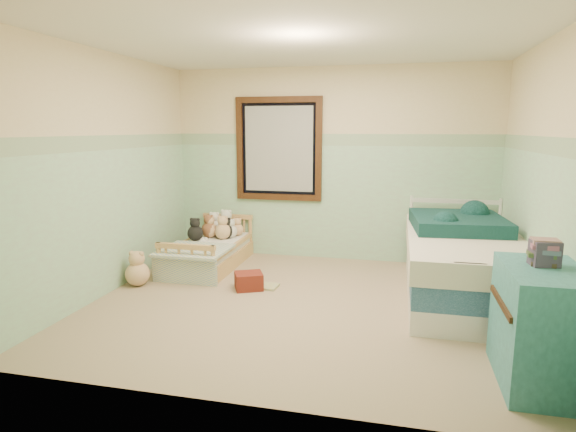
% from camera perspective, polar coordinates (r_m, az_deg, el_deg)
% --- Properties ---
extents(floor, '(4.20, 3.60, 0.02)m').
position_cam_1_polar(floor, '(4.81, 1.92, -10.64)').
color(floor, '#8A6F55').
rests_on(floor, ground).
extents(ceiling, '(4.20, 3.60, 0.02)m').
position_cam_1_polar(ceiling, '(4.56, 2.12, 20.42)').
color(ceiling, silver).
rests_on(ceiling, wall_back).
extents(wall_back, '(4.20, 0.04, 2.50)m').
position_cam_1_polar(wall_back, '(6.28, 5.19, 6.10)').
color(wall_back, beige).
rests_on(wall_back, floor).
extents(wall_front, '(4.20, 0.04, 2.50)m').
position_cam_1_polar(wall_front, '(2.78, -5.14, 0.71)').
color(wall_front, beige).
rests_on(wall_front, floor).
extents(wall_left, '(0.04, 3.60, 2.50)m').
position_cam_1_polar(wall_left, '(5.33, -20.82, 4.70)').
color(wall_left, beige).
rests_on(wall_left, floor).
extents(wall_right, '(0.04, 3.60, 2.50)m').
position_cam_1_polar(wall_right, '(4.60, 28.67, 3.31)').
color(wall_right, beige).
rests_on(wall_right, floor).
extents(wainscot_mint, '(4.20, 0.01, 1.50)m').
position_cam_1_polar(wainscot_mint, '(6.32, 5.10, 1.57)').
color(wainscot_mint, '#91AD93').
rests_on(wainscot_mint, floor).
extents(border_strip, '(4.20, 0.01, 0.15)m').
position_cam_1_polar(border_strip, '(6.25, 5.22, 9.06)').
color(border_strip, '#3D7144').
rests_on(border_strip, wall_back).
extents(window_frame, '(1.16, 0.06, 1.36)m').
position_cam_1_polar(window_frame, '(6.37, -1.14, 8.00)').
color(window_frame, black).
rests_on(window_frame, wall_back).
extents(window_blinds, '(0.92, 0.01, 1.12)m').
position_cam_1_polar(window_blinds, '(6.38, -1.12, 8.00)').
color(window_blinds, '#B1B2AC').
rests_on(window_blinds, window_frame).
extents(toddler_bed_frame, '(0.72, 1.43, 0.18)m').
position_cam_1_polar(toddler_bed_frame, '(6.14, -9.36, -5.09)').
color(toddler_bed_frame, '#A8724E').
rests_on(toddler_bed_frame, floor).
extents(toddler_mattress, '(0.65, 1.37, 0.12)m').
position_cam_1_polar(toddler_mattress, '(6.10, -9.41, -3.72)').
color(toddler_mattress, white).
rests_on(toddler_mattress, toddler_bed_frame).
extents(patchwork_quilt, '(0.78, 0.72, 0.03)m').
position_cam_1_polar(patchwork_quilt, '(5.68, -11.14, -4.03)').
color(patchwork_quilt, '#6B8EBB').
rests_on(patchwork_quilt, toddler_mattress).
extents(plush_bed_brown, '(0.19, 0.19, 0.19)m').
position_cam_1_polar(plush_bed_brown, '(6.57, -9.00, -1.31)').
color(plush_bed_brown, brown).
rests_on(plush_bed_brown, toddler_mattress).
extents(plush_bed_white, '(0.23, 0.23, 0.23)m').
position_cam_1_polar(plush_bed_white, '(6.49, -7.37, -1.21)').
color(plush_bed_white, silver).
rests_on(plush_bed_white, toddler_mattress).
extents(plush_bed_tan, '(0.20, 0.20, 0.20)m').
position_cam_1_polar(plush_bed_tan, '(6.35, -9.32, -1.67)').
color(plush_bed_tan, '#DBAC7D').
rests_on(plush_bed_tan, toddler_mattress).
extents(plush_bed_dark, '(0.19, 0.19, 0.19)m').
position_cam_1_polar(plush_bed_dark, '(6.27, -7.38, -1.83)').
color(plush_bed_dark, black).
rests_on(plush_bed_dark, toddler_mattress).
extents(plush_floor_cream, '(0.23, 0.23, 0.23)m').
position_cam_1_polar(plush_floor_cream, '(6.28, -10.19, -4.53)').
color(plush_floor_cream, white).
rests_on(plush_floor_cream, floor).
extents(plush_floor_tan, '(0.27, 0.27, 0.27)m').
position_cam_1_polar(plush_floor_tan, '(5.57, -17.55, -6.62)').
color(plush_floor_tan, '#DBAC7D').
rests_on(plush_floor_tan, floor).
extents(twin_bed_frame, '(1.09, 2.18, 0.22)m').
position_cam_1_polar(twin_bed_frame, '(5.27, 20.13, -8.00)').
color(twin_bed_frame, white).
rests_on(twin_bed_frame, floor).
extents(twin_boxspring, '(1.09, 2.18, 0.22)m').
position_cam_1_polar(twin_boxspring, '(5.21, 20.28, -5.70)').
color(twin_boxspring, navy).
rests_on(twin_boxspring, twin_bed_frame).
extents(twin_mattress, '(1.13, 2.22, 0.22)m').
position_cam_1_polar(twin_mattress, '(5.15, 20.43, -3.35)').
color(twin_mattress, beige).
rests_on(twin_mattress, twin_boxspring).
extents(teal_blanket, '(1.00, 1.05, 0.14)m').
position_cam_1_polar(teal_blanket, '(5.40, 19.64, -0.73)').
color(teal_blanket, black).
rests_on(teal_blanket, twin_mattress).
extents(dresser, '(0.51, 0.81, 0.81)m').
position_cam_1_polar(dresser, '(3.70, 27.99, -11.62)').
color(dresser, '#2D666C').
rests_on(dresser, floor).
extents(book_stack, '(0.19, 0.16, 0.17)m').
position_cam_1_polar(book_stack, '(3.63, 28.35, -3.94)').
color(book_stack, '#45232B').
rests_on(book_stack, dresser).
extents(red_pillow, '(0.37, 0.35, 0.18)m').
position_cam_1_polar(red_pillow, '(5.23, -4.72, -7.75)').
color(red_pillow, '#981905').
rests_on(red_pillow, floor).
extents(floor_book, '(0.30, 0.24, 0.03)m').
position_cam_1_polar(floor_book, '(5.30, -2.80, -8.37)').
color(floor_book, yellow).
rests_on(floor_book, floor).
extents(extra_plush_0, '(0.21, 0.21, 0.21)m').
position_cam_1_polar(extra_plush_0, '(6.23, -7.79, -1.81)').
color(extra_plush_0, '#DBAC7D').
rests_on(extra_plush_0, toddler_mattress).
extents(extra_plush_1, '(0.20, 0.20, 0.20)m').
position_cam_1_polar(extra_plush_1, '(6.19, -11.03, -2.02)').
color(extra_plush_1, black).
rests_on(extra_plush_1, toddler_mattress).
extents(extra_plush_2, '(0.16, 0.16, 0.16)m').
position_cam_1_polar(extra_plush_2, '(6.43, -6.05, -1.62)').
color(extra_plush_2, '#DBAC7D').
rests_on(extra_plush_2, toddler_mattress).
extents(extra_plush_3, '(0.21, 0.21, 0.21)m').
position_cam_1_polar(extra_plush_3, '(6.49, -8.78, -1.34)').
color(extra_plush_3, silver).
rests_on(extra_plush_3, toddler_mattress).
extents(extra_plush_4, '(0.17, 0.17, 0.17)m').
position_cam_1_polar(extra_plush_4, '(6.30, -6.86, -1.84)').
color(extra_plush_4, silver).
rests_on(extra_plush_4, toddler_mattress).
extents(extra_plush_5, '(0.21, 0.21, 0.21)m').
position_cam_1_polar(extra_plush_5, '(6.35, -9.42, -1.64)').
color(extra_plush_5, brown).
rests_on(extra_plush_5, toddler_mattress).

